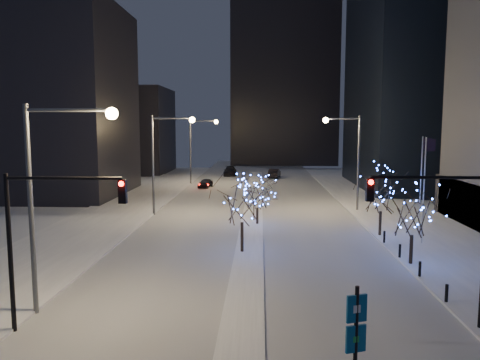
# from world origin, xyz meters

# --- Properties ---
(ground) EXTENTS (160.00, 160.00, 0.00)m
(ground) POSITION_xyz_m (0.00, 0.00, 0.00)
(ground) COLOR white
(ground) RESTS_ON ground
(road) EXTENTS (20.00, 130.00, 0.02)m
(road) POSITION_xyz_m (0.00, 35.00, 0.01)
(road) COLOR silver
(road) RESTS_ON ground
(median) EXTENTS (2.00, 80.00, 0.15)m
(median) POSITION_xyz_m (0.00, 30.00, 0.07)
(median) COLOR white
(median) RESTS_ON ground
(east_sidewalk) EXTENTS (10.00, 90.00, 0.15)m
(east_sidewalk) POSITION_xyz_m (15.00, 20.00, 0.07)
(east_sidewalk) COLOR white
(east_sidewalk) RESTS_ON ground
(west_sidewalk) EXTENTS (8.00, 90.00, 0.15)m
(west_sidewalk) POSITION_xyz_m (-14.00, 20.00, 0.07)
(west_sidewalk) COLOR white
(west_sidewalk) RESTS_ON ground
(filler_west_near) EXTENTS (22.00, 18.00, 24.00)m
(filler_west_near) POSITION_xyz_m (-28.00, 40.00, 12.00)
(filler_west_near) COLOR black
(filler_west_near) RESTS_ON ground
(filler_west_far) EXTENTS (18.00, 16.00, 16.00)m
(filler_west_far) POSITION_xyz_m (-26.00, 70.00, 8.00)
(filler_west_far) COLOR black
(filler_west_far) RESTS_ON ground
(horizon_block) EXTENTS (24.00, 14.00, 42.00)m
(horizon_block) POSITION_xyz_m (6.00, 92.00, 21.00)
(horizon_block) COLOR black
(horizon_block) RESTS_ON ground
(street_lamp_w_near) EXTENTS (4.40, 0.56, 10.00)m
(street_lamp_w_near) POSITION_xyz_m (-8.94, 2.00, 6.50)
(street_lamp_w_near) COLOR #595E66
(street_lamp_w_near) RESTS_ON ground
(street_lamp_w_mid) EXTENTS (4.40, 0.56, 10.00)m
(street_lamp_w_mid) POSITION_xyz_m (-8.94, 27.00, 6.50)
(street_lamp_w_mid) COLOR #595E66
(street_lamp_w_mid) RESTS_ON ground
(street_lamp_w_far) EXTENTS (4.40, 0.56, 10.00)m
(street_lamp_w_far) POSITION_xyz_m (-8.94, 52.00, 6.50)
(street_lamp_w_far) COLOR #595E66
(street_lamp_w_far) RESTS_ON ground
(street_lamp_east) EXTENTS (3.90, 0.56, 10.00)m
(street_lamp_east) POSITION_xyz_m (10.08, 30.00, 6.45)
(street_lamp_east) COLOR #595E66
(street_lamp_east) RESTS_ON ground
(traffic_signal_west) EXTENTS (5.26, 0.43, 7.00)m
(traffic_signal_west) POSITION_xyz_m (-8.44, -0.00, 4.76)
(traffic_signal_west) COLOR black
(traffic_signal_west) RESTS_ON ground
(traffic_signal_east) EXTENTS (5.26, 0.43, 7.00)m
(traffic_signal_east) POSITION_xyz_m (8.94, 1.00, 4.76)
(traffic_signal_east) COLOR black
(traffic_signal_east) RESTS_ON ground
(flagpoles) EXTENTS (1.35, 2.60, 8.00)m
(flagpoles) POSITION_xyz_m (13.37, 17.25, 4.80)
(flagpoles) COLOR silver
(flagpoles) RESTS_ON east_sidewalk
(bollards) EXTENTS (0.16, 12.16, 0.90)m
(bollards) POSITION_xyz_m (10.20, 10.00, 0.60)
(bollards) COLOR black
(bollards) RESTS_ON east_sidewalk
(car_near) EXTENTS (2.13, 4.00, 1.30)m
(car_near) POSITION_xyz_m (-7.24, 47.87, 0.65)
(car_near) COLOR black
(car_near) RESTS_ON ground
(car_mid) EXTENTS (2.44, 4.95, 1.56)m
(car_mid) POSITION_xyz_m (3.14, 61.15, 0.78)
(car_mid) COLOR black
(car_mid) RESTS_ON ground
(car_far) EXTENTS (2.34, 5.50, 1.58)m
(car_far) POSITION_xyz_m (-4.73, 64.46, 0.79)
(car_far) COLOR black
(car_far) RESTS_ON ground
(holiday_tree_median_near) EXTENTS (5.31, 5.31, 5.41)m
(holiday_tree_median_near) POSITION_xyz_m (-0.50, 13.04, 3.75)
(holiday_tree_median_near) COLOR black
(holiday_tree_median_near) RESTS_ON median
(holiday_tree_median_far) EXTENTS (4.05, 4.05, 4.50)m
(holiday_tree_median_far) POSITION_xyz_m (0.50, 22.47, 2.99)
(holiday_tree_median_far) COLOR black
(holiday_tree_median_far) RESTS_ON median
(holiday_tree_plaza_near) EXTENTS (4.49, 4.49, 5.21)m
(holiday_tree_plaza_near) POSITION_xyz_m (10.50, 10.63, 3.53)
(holiday_tree_plaza_near) COLOR black
(holiday_tree_plaza_near) RESTS_ON east_sidewalk
(holiday_tree_plaza_far) EXTENTS (5.05, 5.05, 5.79)m
(holiday_tree_plaza_far) POSITION_xyz_m (10.50, 18.53, 3.84)
(holiday_tree_plaza_far) COLOR black
(holiday_tree_plaza_far) RESTS_ON east_sidewalk
(wayfinding_sign) EXTENTS (0.69, 0.32, 3.94)m
(wayfinding_sign) POSITION_xyz_m (3.88, -4.71, 2.42)
(wayfinding_sign) COLOR black
(wayfinding_sign) RESTS_ON ground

